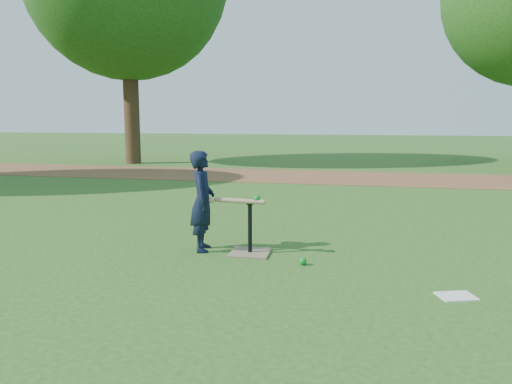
# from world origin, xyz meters

# --- Properties ---
(ground) EXTENTS (80.00, 80.00, 0.00)m
(ground) POSITION_xyz_m (0.00, 0.00, 0.00)
(ground) COLOR #285116
(ground) RESTS_ON ground
(dirt_strip) EXTENTS (24.00, 3.00, 0.01)m
(dirt_strip) POSITION_xyz_m (0.00, 7.50, 0.01)
(dirt_strip) COLOR brown
(dirt_strip) RESTS_ON ground
(child) EXTENTS (0.36, 0.46, 1.13)m
(child) POSITION_xyz_m (-0.19, 0.10, 0.57)
(child) COLOR black
(child) RESTS_ON ground
(wiffle_ball_ground) EXTENTS (0.08, 0.08, 0.08)m
(wiffle_ball_ground) POSITION_xyz_m (0.99, -0.23, 0.04)
(wiffle_ball_ground) COLOR #0C8920
(wiffle_ball_ground) RESTS_ON ground
(clipboard) EXTENTS (0.36, 0.32, 0.01)m
(clipboard) POSITION_xyz_m (2.38, -0.86, 0.01)
(clipboard) COLOR silver
(clipboard) RESTS_ON ground
(batting_tee) EXTENTS (0.45, 0.45, 0.61)m
(batting_tee) POSITION_xyz_m (0.37, 0.06, 0.11)
(batting_tee) COLOR #7A6B4D
(batting_tee) RESTS_ON ground
(swing_action) EXTENTS (0.63, 0.13, 0.10)m
(swing_action) POSITION_xyz_m (0.26, 0.04, 0.60)
(swing_action) COLOR tan
(swing_action) RESTS_ON ground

